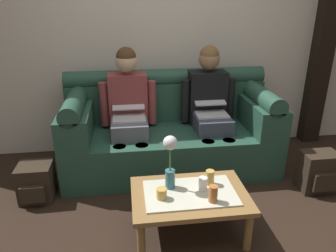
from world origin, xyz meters
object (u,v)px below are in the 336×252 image
cup_near_left (210,177)px  cup_near_right (203,184)px  person_right (209,103)px  flower_vase (170,158)px  backpack_right (318,172)px  couch (170,131)px  coffee_table (190,198)px  cup_far_left (213,194)px  person_left (129,107)px  cup_far_center (162,194)px  backpack_left (36,182)px

cup_near_left → cup_near_right: (-0.07, -0.07, -0.01)m
person_right → flower_vase: (-0.54, -1.00, -0.06)m
person_right → backpack_right: bearing=-37.4°
couch → cup_near_left: (0.17, -0.99, 0.04)m
person_right → cup_near_right: (-0.31, -1.06, -0.26)m
person_right → couch: bearing=179.6°
coffee_table → flower_vase: size_ratio=2.03×
cup_far_left → backpack_right: (1.14, 0.54, -0.23)m
person_left → person_right: size_ratio=1.00×
cup_near_right → cup_far_center: (-0.31, -0.07, -0.01)m
flower_vase → cup_far_center: flower_vase is taller
flower_vase → couch: bearing=82.3°
backpack_right → cup_far_left: bearing=-154.6°
cup_near_right → cup_far_left: size_ratio=0.83×
person_left → cup_near_right: 1.20m
coffee_table → cup_near_left: size_ratio=7.43×
cup_far_left → cup_near_left: bearing=81.3°
coffee_table → backpack_right: backpack_right is taller
flower_vase → backpack_left: size_ratio=1.27×
couch → coffee_table: (0.00, -1.08, -0.07)m
couch → backpack_right: size_ratio=5.65×
coffee_table → cup_near_left: 0.22m
person_left → backpack_right: person_left is taller
person_left → backpack_right: 1.87m
backpack_left → coffee_table: bearing=-26.1°
cup_far_center → backpack_right: cup_far_center is taller
cup_far_center → coffee_table: bearing=12.7°
person_left → coffee_table: (0.41, -1.08, -0.36)m
cup_near_right → backpack_right: 1.26m
cup_near_left → cup_far_center: size_ratio=1.46×
coffee_table → cup_far_center: (-0.21, -0.05, 0.09)m
person_left → backpack_left: (-0.83, -0.47, -0.50)m
couch → person_left: person_left is taller
cup_near_right → backpack_left: bearing=156.4°
cup_near_right → backpack_right: cup_near_right is taller
person_left → backpack_left: 1.08m
person_left → cup_near_right: size_ratio=12.11×
cup_near_left → cup_near_right: 0.10m
flower_vase → backpack_right: (1.41, 0.33, -0.41)m
couch → person_left: 0.50m
backpack_right → backpack_left: (-2.51, 0.19, -0.02)m
person_right → backpack_left: (-1.64, -0.47, -0.50)m
cup_near_left → cup_far_center: (-0.38, -0.13, -0.02)m
person_right → cup_near_right: person_right is taller
backpack_right → backpack_left: size_ratio=1.12×
backpack_right → backpack_left: 2.52m
person_right → cup_far_left: (-0.27, -1.21, -0.25)m
flower_vase → cup_near_right: size_ratio=4.12×
person_left → coffee_table: 1.21m
coffee_table → cup_far_left: cup_far_left is taller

